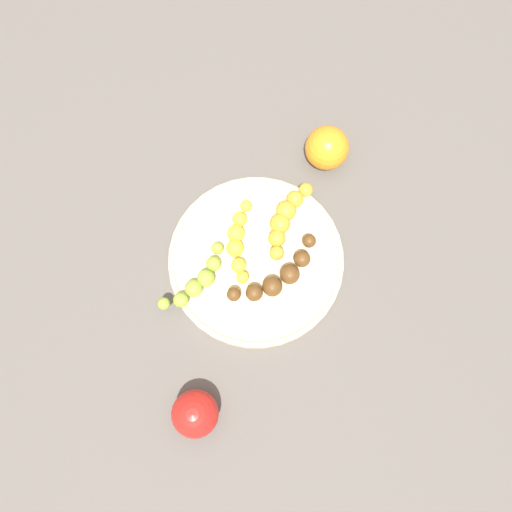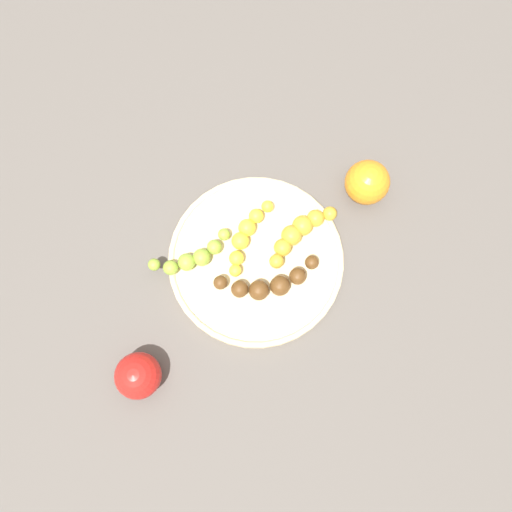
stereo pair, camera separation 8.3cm
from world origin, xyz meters
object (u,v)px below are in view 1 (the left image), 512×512
Objects in this scene: banana_green at (198,282)px; apple_red at (195,414)px; orange_fruit at (327,148)px; banana_overripe at (279,276)px; fruit_bowl at (256,260)px; banana_spotted at (285,218)px; banana_yellow at (238,241)px.

apple_red is at bearing -48.82° from banana_green.
orange_fruit reaches higher than apple_red.
banana_overripe is at bearing 44.62° from banana_green.
banana_spotted is at bearing -64.66° from fruit_bowl.
apple_red reaches higher than banana_spotted.
banana_yellow is 1.66× the size of orange_fruit.
banana_spotted reaches higher than banana_yellow.
banana_overripe is 2.27× the size of orange_fruit.
orange_fruit is 1.06× the size of apple_red.
banana_yellow is at bearing 87.81° from banana_green.
fruit_bowl is 1.69× the size of banana_overripe.
fruit_bowl is at bearing -167.92° from banana_overripe.
banana_spotted is (0.08, -0.06, 0.00)m from banana_overripe.
banana_green is at bearing 86.56° from fruit_bowl.
banana_overripe is 1.45× the size of banana_spotted.
orange_fruit is at bearing -60.24° from fruit_bowl.
orange_fruit reaches higher than banana_green.
fruit_bowl is 2.45× the size of banana_spotted.
banana_spotted is (0.03, -0.07, 0.02)m from fruit_bowl.
fruit_bowl is 0.05m from banana_yellow.
banana_yellow is at bearing -40.65° from apple_red.
fruit_bowl is 0.23m from orange_fruit.
banana_green is 0.20m from apple_red.
banana_overripe is 0.09m from banana_yellow.
orange_fruit is (0.08, -0.12, 0.00)m from banana_spotted.
banana_spotted is at bearing 77.60° from banana_green.
banana_overripe is at bearing 131.53° from orange_fruit.
orange_fruit reaches higher than banana_spotted.
banana_overripe is at bearing 107.45° from banana_spotted.
banana_yellow is 1.75× the size of apple_red.
orange_fruit reaches higher than fruit_bowl.
banana_overripe is at bearing -159.80° from fruit_bowl.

